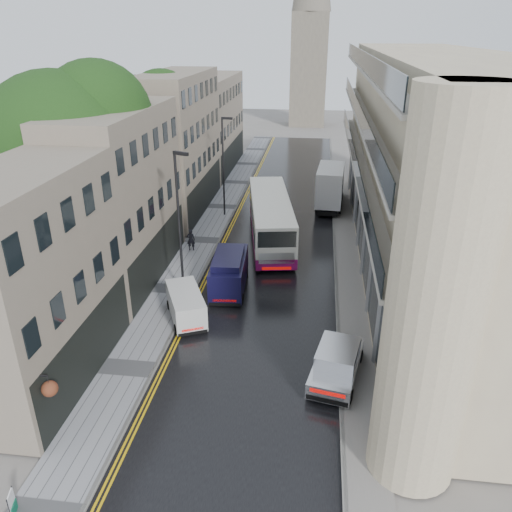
% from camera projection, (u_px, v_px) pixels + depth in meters
% --- Properties ---
extents(road, '(9.00, 85.00, 0.02)m').
position_uv_depth(road, '(276.00, 245.00, 39.02)').
color(road, black).
rests_on(road, ground).
extents(left_sidewalk, '(2.70, 85.00, 0.12)m').
position_uv_depth(left_sidewalk, '(203.00, 240.00, 39.67)').
color(left_sidewalk, gray).
rests_on(left_sidewalk, ground).
extents(right_sidewalk, '(1.80, 85.00, 0.12)m').
position_uv_depth(right_sidewalk, '(346.00, 248.00, 38.38)').
color(right_sidewalk, slate).
rests_on(right_sidewalk, ground).
extents(old_shop_row, '(4.50, 56.00, 12.00)m').
position_uv_depth(old_shop_row, '(163.00, 158.00, 39.88)').
color(old_shop_row, gray).
rests_on(old_shop_row, ground).
extents(modern_block, '(8.00, 40.00, 14.00)m').
position_uv_depth(modern_block, '(428.00, 166.00, 33.58)').
color(modern_block, beige).
rests_on(modern_block, ground).
extents(tree_near, '(10.56, 10.56, 13.89)m').
position_uv_depth(tree_near, '(66.00, 179.00, 30.81)').
color(tree_near, black).
rests_on(tree_near, ground).
extents(tree_far, '(9.24, 9.24, 12.46)m').
position_uv_depth(tree_far, '(142.00, 146.00, 42.81)').
color(tree_far, black).
rests_on(tree_far, ground).
extents(cream_bus, '(4.93, 12.92, 3.44)m').
position_uv_depth(cream_bus, '(256.00, 237.00, 35.96)').
color(cream_bus, white).
rests_on(cream_bus, road).
extents(white_lorry, '(2.79, 7.77, 4.01)m').
position_uv_depth(white_lorry, '(317.00, 191.00, 45.04)').
color(white_lorry, silver).
rests_on(white_lorry, road).
extents(silver_hatchback, '(2.86, 4.85, 1.70)m').
position_uv_depth(silver_hatchback, '(311.00, 379.00, 22.71)').
color(silver_hatchback, silver).
rests_on(silver_hatchback, road).
extents(white_van, '(3.21, 4.33, 1.80)m').
position_uv_depth(white_van, '(176.00, 320.00, 27.20)').
color(white_van, silver).
rests_on(white_van, road).
extents(navy_van, '(2.35, 5.22, 2.60)m').
position_uv_depth(navy_van, '(210.00, 283.00, 30.28)').
color(navy_van, black).
rests_on(navy_van, road).
extents(pedestrian, '(0.66, 0.48, 1.67)m').
position_uv_depth(pedestrian, '(191.00, 240.00, 37.47)').
color(pedestrian, black).
rests_on(pedestrian, left_sidewalk).
extents(lamp_post_near, '(1.02, 0.59, 8.95)m').
position_uv_depth(lamp_post_near, '(179.00, 225.00, 30.08)').
color(lamp_post_near, black).
rests_on(lamp_post_near, left_sidewalk).
extents(lamp_post_far, '(0.98, 0.31, 8.57)m').
position_uv_depth(lamp_post_far, '(223.00, 168.00, 43.27)').
color(lamp_post_far, black).
rests_on(lamp_post_far, left_sidewalk).
extents(estate_sign, '(0.23, 0.55, 0.92)m').
position_uv_depth(estate_sign, '(12.00, 503.00, 17.07)').
color(estate_sign, white).
rests_on(estate_sign, left_sidewalk).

